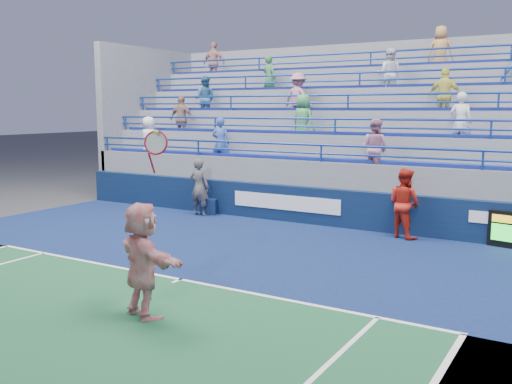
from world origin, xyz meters
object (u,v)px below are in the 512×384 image
Objects in this scene: tennis_player at (142,260)px; ball_girl at (404,203)px; judge_chair at (210,205)px; line_judge at (199,187)px.

tennis_player reaches higher than ball_girl.
judge_chair is at bearing 118.83° from tennis_player.
ball_girl is (6.42, -0.14, 0.64)m from judge_chair.
judge_chair is at bearing 23.54° from ball_girl.
judge_chair is 0.29× the size of tennis_player.
line_judge is at bearing -112.45° from judge_chair.
tennis_player reaches higher than judge_chair.
tennis_player is 9.03m from line_judge.
ball_girl is (6.57, 0.21, 0.00)m from line_judge.
tennis_player reaches higher than line_judge.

